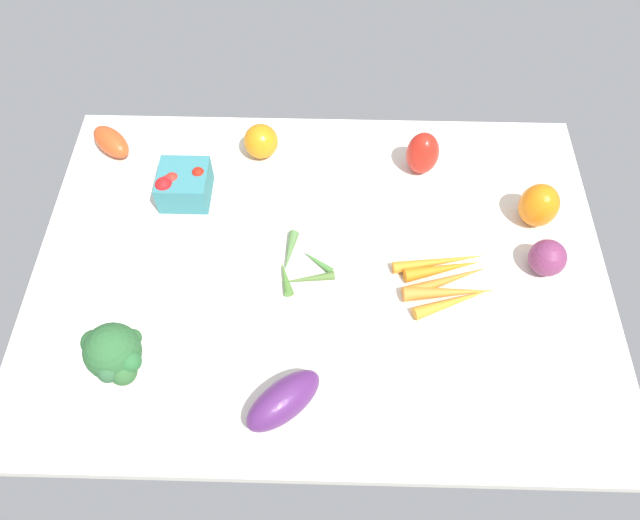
{
  "coord_description": "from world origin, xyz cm",
  "views": [
    {
      "loc": [
        -1.53,
        61.39,
        96.04
      ],
      "look_at": [
        0.0,
        0.0,
        4.0
      ],
      "focal_mm": 34.66,
      "sensor_mm": 36.0,
      "label": 1
    }
  ],
  "objects_px": {
    "okra_pile": "(297,266)",
    "red_onion_near_basket": "(547,258)",
    "bell_pepper_orange": "(539,205)",
    "eggplant": "(283,400)",
    "heirloom_tomato_orange": "(261,141)",
    "bell_pepper_red": "(423,153)",
    "berry_basket": "(183,184)",
    "broccoli_head": "(114,354)",
    "carrot_bunch": "(447,281)",
    "roma_tomato": "(111,142)"
  },
  "relations": [
    {
      "from": "bell_pepper_red",
      "to": "roma_tomato",
      "type": "relative_size",
      "value": 0.94
    },
    {
      "from": "okra_pile",
      "to": "roma_tomato",
      "type": "bearing_deg",
      "value": -35.85
    },
    {
      "from": "carrot_bunch",
      "to": "heirloom_tomato_orange",
      "type": "xyz_separation_m",
      "value": [
        0.35,
        -0.31,
        0.02
      ]
    },
    {
      "from": "bell_pepper_orange",
      "to": "red_onion_near_basket",
      "type": "relative_size",
      "value": 1.34
    },
    {
      "from": "bell_pepper_orange",
      "to": "bell_pepper_red",
      "type": "bearing_deg",
      "value": -30.83
    },
    {
      "from": "bell_pepper_orange",
      "to": "eggplant",
      "type": "height_order",
      "value": "bell_pepper_orange"
    },
    {
      "from": "bell_pepper_orange",
      "to": "bell_pepper_red",
      "type": "height_order",
      "value": "bell_pepper_red"
    },
    {
      "from": "bell_pepper_orange",
      "to": "okra_pile",
      "type": "relative_size",
      "value": 0.66
    },
    {
      "from": "bell_pepper_orange",
      "to": "heirloom_tomato_orange",
      "type": "height_order",
      "value": "bell_pepper_orange"
    },
    {
      "from": "bell_pepper_red",
      "to": "okra_pile",
      "type": "relative_size",
      "value": 0.69
    },
    {
      "from": "broccoli_head",
      "to": "eggplant",
      "type": "bearing_deg",
      "value": 168.41
    },
    {
      "from": "eggplant",
      "to": "okra_pile",
      "type": "xyz_separation_m",
      "value": [
        -0.01,
        -0.26,
        -0.02
      ]
    },
    {
      "from": "bell_pepper_orange",
      "to": "heirloom_tomato_orange",
      "type": "relative_size",
      "value": 1.28
    },
    {
      "from": "roma_tomato",
      "to": "carrot_bunch",
      "type": "bearing_deg",
      "value": 17.42
    },
    {
      "from": "okra_pile",
      "to": "bell_pepper_orange",
      "type": "bearing_deg",
      "value": -164.55
    },
    {
      "from": "broccoli_head",
      "to": "heirloom_tomato_orange",
      "type": "relative_size",
      "value": 1.67
    },
    {
      "from": "berry_basket",
      "to": "heirloom_tomato_orange",
      "type": "bearing_deg",
      "value": -140.23
    },
    {
      "from": "carrot_bunch",
      "to": "roma_tomato",
      "type": "relative_size",
      "value": 1.84
    },
    {
      "from": "roma_tomato",
      "to": "okra_pile",
      "type": "bearing_deg",
      "value": 6.8
    },
    {
      "from": "bell_pepper_red",
      "to": "heirloom_tomato_orange",
      "type": "bearing_deg",
      "value": -6.39
    },
    {
      "from": "bell_pepper_orange",
      "to": "eggplant",
      "type": "distance_m",
      "value": 0.59
    },
    {
      "from": "broccoli_head",
      "to": "bell_pepper_red",
      "type": "height_order",
      "value": "broccoli_head"
    },
    {
      "from": "carrot_bunch",
      "to": "bell_pepper_red",
      "type": "relative_size",
      "value": 1.96
    },
    {
      "from": "carrot_bunch",
      "to": "bell_pepper_red",
      "type": "height_order",
      "value": "bell_pepper_red"
    },
    {
      "from": "bell_pepper_orange",
      "to": "carrot_bunch",
      "type": "xyz_separation_m",
      "value": [
        0.18,
        0.15,
        -0.03
      ]
    },
    {
      "from": "heirloom_tomato_orange",
      "to": "okra_pile",
      "type": "bearing_deg",
      "value": 106.71
    },
    {
      "from": "okra_pile",
      "to": "berry_basket",
      "type": "bearing_deg",
      "value": -36.22
    },
    {
      "from": "okra_pile",
      "to": "red_onion_near_basket",
      "type": "height_order",
      "value": "red_onion_near_basket"
    },
    {
      "from": "bell_pepper_orange",
      "to": "berry_basket",
      "type": "bearing_deg",
      "value": -3.62
    },
    {
      "from": "broccoli_head",
      "to": "roma_tomato",
      "type": "distance_m",
      "value": 0.51
    },
    {
      "from": "carrot_bunch",
      "to": "roma_tomato",
      "type": "bearing_deg",
      "value": -25.24
    },
    {
      "from": "okra_pile",
      "to": "red_onion_near_basket",
      "type": "distance_m",
      "value": 0.45
    },
    {
      "from": "red_onion_near_basket",
      "to": "eggplant",
      "type": "bearing_deg",
      "value": 31.19
    },
    {
      "from": "red_onion_near_basket",
      "to": "berry_basket",
      "type": "bearing_deg",
      "value": -12.82
    },
    {
      "from": "carrot_bunch",
      "to": "heirloom_tomato_orange",
      "type": "relative_size",
      "value": 2.63
    },
    {
      "from": "okra_pile",
      "to": "eggplant",
      "type": "bearing_deg",
      "value": 88.23
    },
    {
      "from": "okra_pile",
      "to": "broccoli_head",
      "type": "bearing_deg",
      "value": 37.35
    },
    {
      "from": "heirloom_tomato_orange",
      "to": "berry_basket",
      "type": "bearing_deg",
      "value": 39.77
    },
    {
      "from": "red_onion_near_basket",
      "to": "broccoli_head",
      "type": "bearing_deg",
      "value": 17.09
    },
    {
      "from": "broccoli_head",
      "to": "red_onion_near_basket",
      "type": "xyz_separation_m",
      "value": [
        -0.72,
        -0.22,
        -0.04
      ]
    },
    {
      "from": "bell_pepper_red",
      "to": "berry_basket",
      "type": "distance_m",
      "value": 0.47
    },
    {
      "from": "bell_pepper_orange",
      "to": "berry_basket",
      "type": "distance_m",
      "value": 0.67
    },
    {
      "from": "bell_pepper_orange",
      "to": "okra_pile",
      "type": "height_order",
      "value": "bell_pepper_orange"
    },
    {
      "from": "red_onion_near_basket",
      "to": "heirloom_tomato_orange",
      "type": "bearing_deg",
      "value": -27.02
    },
    {
      "from": "carrot_bunch",
      "to": "broccoli_head",
      "type": "height_order",
      "value": "broccoli_head"
    },
    {
      "from": "eggplant",
      "to": "heirloom_tomato_orange",
      "type": "distance_m",
      "value": 0.55
    },
    {
      "from": "red_onion_near_basket",
      "to": "bell_pepper_orange",
      "type": "bearing_deg",
      "value": -90.31
    },
    {
      "from": "bell_pepper_orange",
      "to": "carrot_bunch",
      "type": "height_order",
      "value": "bell_pepper_orange"
    },
    {
      "from": "broccoli_head",
      "to": "roma_tomato",
      "type": "xyz_separation_m",
      "value": [
        0.12,
        -0.49,
        -0.04
      ]
    },
    {
      "from": "heirloom_tomato_orange",
      "to": "broccoli_head",
      "type": "bearing_deg",
      "value": 69.18
    }
  ]
}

